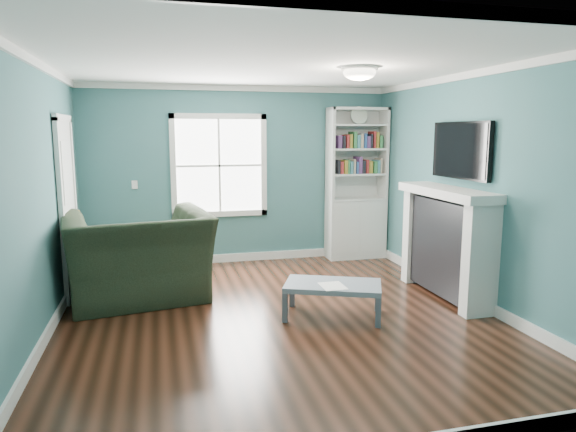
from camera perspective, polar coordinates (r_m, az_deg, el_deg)
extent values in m
plane|color=black|center=(5.52, -1.10, -11.16)|extent=(5.00, 5.00, 0.00)
plane|color=#386E6F|center=(7.66, -5.39, 4.51)|extent=(4.50, 0.00, 4.50)
plane|color=#386E6F|center=(2.87, 10.26, -3.45)|extent=(4.50, 0.00, 4.50)
plane|color=#386E6F|center=(5.19, -26.11, 1.40)|extent=(0.00, 5.00, 5.00)
plane|color=#386E6F|center=(6.12, 19.86, 2.83)|extent=(0.00, 5.00, 5.00)
plane|color=white|center=(5.22, -1.19, 16.68)|extent=(5.00, 5.00, 0.00)
cube|color=white|center=(7.84, -5.24, -4.57)|extent=(4.50, 0.03, 0.12)
cube|color=white|center=(5.48, -25.03, -11.55)|extent=(0.03, 5.00, 0.12)
cube|color=white|center=(6.36, 19.13, -8.33)|extent=(0.03, 5.00, 0.12)
cube|color=white|center=(7.64, -5.52, 13.96)|extent=(4.50, 0.04, 0.08)
cube|color=white|center=(2.89, 10.85, 21.85)|extent=(4.50, 0.04, 0.08)
cube|color=white|center=(5.19, -26.90, 15.31)|extent=(0.04, 5.00, 0.08)
cube|color=white|center=(6.11, 20.36, 14.65)|extent=(0.04, 5.00, 0.08)
cube|color=white|center=(7.60, -7.65, 5.56)|extent=(1.24, 0.01, 1.34)
cube|color=white|center=(7.54, -12.65, 5.40)|extent=(0.08, 0.06, 1.50)
cube|color=white|center=(7.69, -2.72, 5.68)|extent=(0.08, 0.06, 1.50)
cube|color=white|center=(7.66, -7.52, 0.25)|extent=(1.40, 0.06, 0.08)
cube|color=white|center=(7.58, -7.75, 10.92)|extent=(1.40, 0.06, 0.08)
cube|color=white|center=(7.59, -7.64, 5.56)|extent=(1.24, 0.03, 0.03)
cube|color=white|center=(7.59, -7.64, 5.56)|extent=(0.03, 0.03, 1.34)
cube|color=silver|center=(8.04, 7.50, -1.43)|extent=(0.90, 0.35, 0.90)
cube|color=silver|center=(7.76, 4.70, 6.80)|extent=(0.04, 0.35, 1.40)
cube|color=silver|center=(8.08, 10.53, 6.77)|extent=(0.04, 0.35, 1.40)
cube|color=silver|center=(8.06, 7.24, 6.84)|extent=(0.90, 0.02, 1.40)
cube|color=silver|center=(7.91, 7.78, 11.72)|extent=(0.90, 0.35, 0.04)
cube|color=silver|center=(7.97, 7.57, 1.90)|extent=(0.84, 0.33, 0.03)
cube|color=silver|center=(7.93, 7.63, 4.62)|extent=(0.84, 0.33, 0.03)
cube|color=silver|center=(7.91, 7.69, 7.37)|extent=(0.84, 0.33, 0.03)
cube|color=silver|center=(7.90, 7.74, 9.98)|extent=(0.84, 0.33, 0.03)
cube|color=black|center=(7.90, 7.70, 5.52)|extent=(0.70, 0.25, 0.22)
cube|color=maroon|center=(7.89, 7.76, 8.27)|extent=(0.70, 0.25, 0.22)
cylinder|color=beige|center=(7.86, 7.90, 11.04)|extent=(0.26, 0.06, 0.26)
cube|color=black|center=(6.31, 17.29, -3.30)|extent=(0.30, 1.20, 1.10)
cube|color=black|center=(6.35, 17.05, -5.08)|extent=(0.22, 0.65, 0.70)
cube|color=silver|center=(5.76, 20.60, -4.66)|extent=(0.36, 0.16, 1.20)
cube|color=silver|center=(6.87, 14.25, -2.18)|extent=(0.36, 0.16, 1.20)
cube|color=silver|center=(6.19, 17.26, 2.56)|extent=(0.44, 1.58, 0.10)
cube|color=black|center=(6.23, 18.66, 6.92)|extent=(0.06, 1.10, 0.65)
cube|color=silver|center=(6.59, -23.29, 0.63)|extent=(0.04, 0.80, 2.05)
cube|color=white|center=(6.15, -23.84, 0.03)|extent=(0.05, 0.08, 2.13)
cube|color=white|center=(7.03, -22.64, 1.16)|extent=(0.05, 0.08, 2.13)
cube|color=white|center=(6.53, -23.80, 9.92)|extent=(0.05, 0.98, 0.08)
sphere|color=#BF8C3F|center=(6.88, -22.37, 0.39)|extent=(0.07, 0.07, 0.07)
ellipsoid|color=white|center=(5.58, 7.96, 15.49)|extent=(0.34, 0.34, 0.15)
cylinder|color=white|center=(5.58, 7.97, 15.95)|extent=(0.38, 0.38, 0.03)
cube|color=white|center=(7.57, -16.67, 3.35)|extent=(0.08, 0.01, 0.12)
imported|color=black|center=(6.16, -16.41, -2.73)|extent=(1.72, 1.27, 1.38)
cube|color=#4B505A|center=(5.34, -0.33, -10.13)|extent=(0.07, 0.07, 0.31)
cube|color=#4B505A|center=(5.27, 9.99, -10.51)|extent=(0.07, 0.07, 0.31)
cube|color=#4B505A|center=(5.79, 0.46, -8.55)|extent=(0.07, 0.07, 0.31)
cube|color=#4B505A|center=(5.74, 9.92, -8.88)|extent=(0.07, 0.07, 0.31)
cube|color=slate|center=(5.46, 5.02, -7.72)|extent=(1.13, 0.89, 0.05)
cube|color=white|center=(5.35, 4.99, -7.76)|extent=(0.24, 0.30, 0.00)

